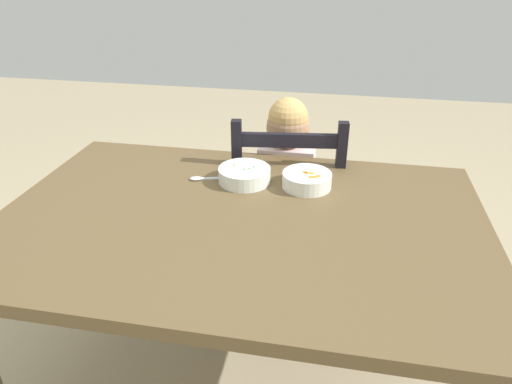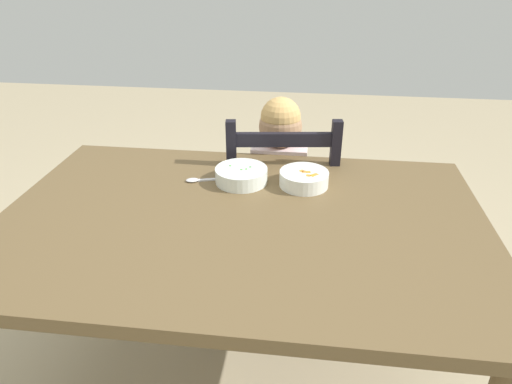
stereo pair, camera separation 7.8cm
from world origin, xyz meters
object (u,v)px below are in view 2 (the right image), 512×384
(dining_chair, at_px, (279,215))
(bowl_of_carrots, at_px, (304,178))
(bowl_of_peas, at_px, (241,175))
(spoon, at_px, (198,180))
(child_figure, at_px, (279,177))
(dining_table, at_px, (242,243))

(dining_chair, xyz_separation_m, bowl_of_carrots, (0.10, -0.30, 0.33))
(bowl_of_peas, distance_m, spoon, 0.15)
(child_figure, bearing_deg, spoon, -129.89)
(dining_table, distance_m, spoon, 0.30)
(dining_chair, relative_size, spoon, 6.62)
(dining_chair, height_order, bowl_of_carrots, dining_chair)
(dining_table, distance_m, bowl_of_carrots, 0.32)
(dining_table, distance_m, bowl_of_peas, 0.26)
(dining_table, bearing_deg, dining_chair, 81.70)
(dining_table, xyz_separation_m, child_figure, (0.07, 0.52, -0.02))
(spoon, bearing_deg, dining_chair, 49.96)
(child_figure, height_order, bowl_of_peas, child_figure)
(dining_table, relative_size, bowl_of_peas, 8.19)
(bowl_of_peas, bearing_deg, bowl_of_carrots, -0.02)
(bowl_of_carrots, distance_m, spoon, 0.36)
(dining_chair, bearing_deg, child_figure, -136.65)
(spoon, bearing_deg, dining_table, -50.10)
(child_figure, xyz_separation_m, spoon, (-0.25, -0.30, 0.12))
(bowl_of_peas, distance_m, bowl_of_carrots, 0.21)
(dining_chair, relative_size, bowl_of_peas, 5.11)
(bowl_of_carrots, bearing_deg, dining_table, -127.38)
(dining_chair, bearing_deg, dining_table, -98.30)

